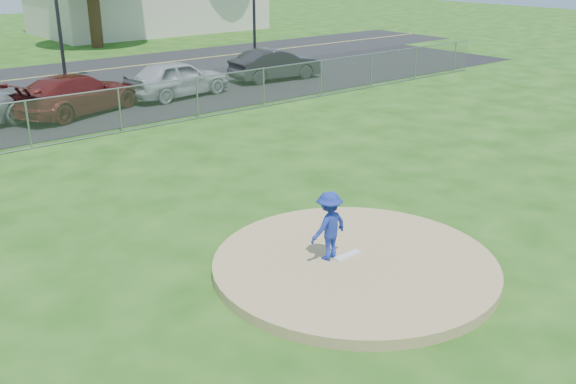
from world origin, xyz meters
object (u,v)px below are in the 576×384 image
at_px(pitcher, 329,226).
at_px(parked_car_pearl, 177,78).
at_px(parked_car_darkred, 77,94).
at_px(parked_car_charcoal, 275,64).
at_px(commercial_building, 149,2).

relative_size(pitcher, parked_car_pearl, 0.30).
distance_m(parked_car_darkred, parked_car_charcoal, 9.92).
relative_size(commercial_building, parked_car_charcoal, 3.76).
bearing_deg(commercial_building, pitcher, -113.47).
bearing_deg(parked_car_pearl, parked_car_charcoal, -93.11).
relative_size(parked_car_darkred, parked_car_pearl, 1.14).
bearing_deg(parked_car_pearl, parked_car_darkred, 86.39).
bearing_deg(parked_car_charcoal, pitcher, 149.68).
xyz_separation_m(commercial_building, parked_car_charcoal, (-5.14, -21.85, -1.43)).
bearing_deg(parked_car_darkred, parked_car_charcoal, -105.64).
bearing_deg(parked_car_pearl, commercial_building, -32.72).
distance_m(pitcher, parked_car_pearl, 16.39).
relative_size(commercial_building, parked_car_pearl, 3.64).
distance_m(pitcher, parked_car_darkred, 15.16).
xyz_separation_m(pitcher, parked_car_pearl, (5.68, 15.37, -0.09)).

